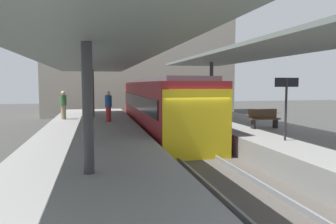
{
  "coord_description": "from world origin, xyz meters",
  "views": [
    {
      "loc": [
        -3.64,
        -12.11,
        2.99
      ],
      "look_at": [
        0.18,
        4.6,
        1.49
      ],
      "focal_mm": 34.23,
      "sensor_mm": 36.0,
      "label": 1
    }
  ],
  "objects_px": {
    "platform_sign": "(286,95)",
    "passenger_mid_platform": "(63,105)",
    "platform_bench": "(264,118)",
    "passenger_near_bench": "(108,106)",
    "commuter_train": "(160,106)"
  },
  "relations": [
    {
      "from": "passenger_near_bench",
      "to": "platform_sign",
      "type": "bearing_deg",
      "value": -50.88
    },
    {
      "from": "platform_sign",
      "to": "passenger_near_bench",
      "type": "relative_size",
      "value": 1.37
    },
    {
      "from": "platform_bench",
      "to": "platform_sign",
      "type": "bearing_deg",
      "value": -106.1
    },
    {
      "from": "platform_bench",
      "to": "platform_sign",
      "type": "height_order",
      "value": "platform_sign"
    },
    {
      "from": "platform_bench",
      "to": "passenger_near_bench",
      "type": "height_order",
      "value": "passenger_near_bench"
    },
    {
      "from": "passenger_mid_platform",
      "to": "passenger_near_bench",
      "type": "bearing_deg",
      "value": -35.01
    },
    {
      "from": "commuter_train",
      "to": "passenger_near_bench",
      "type": "distance_m",
      "value": 3.04
    },
    {
      "from": "platform_bench",
      "to": "platform_sign",
      "type": "distance_m",
      "value": 3.37
    },
    {
      "from": "commuter_train",
      "to": "platform_bench",
      "type": "height_order",
      "value": "commuter_train"
    },
    {
      "from": "platform_bench",
      "to": "passenger_mid_platform",
      "type": "relative_size",
      "value": 0.88
    },
    {
      "from": "commuter_train",
      "to": "platform_bench",
      "type": "bearing_deg",
      "value": -52.17
    },
    {
      "from": "platform_bench",
      "to": "platform_sign",
      "type": "xyz_separation_m",
      "value": [
        -0.88,
        -3.04,
        1.16
      ]
    },
    {
      "from": "platform_sign",
      "to": "commuter_train",
      "type": "bearing_deg",
      "value": 110.14
    },
    {
      "from": "platform_sign",
      "to": "passenger_mid_platform",
      "type": "height_order",
      "value": "platform_sign"
    },
    {
      "from": "platform_bench",
      "to": "passenger_near_bench",
      "type": "xyz_separation_m",
      "value": [
        -6.73,
        4.16,
        0.37
      ]
    }
  ]
}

